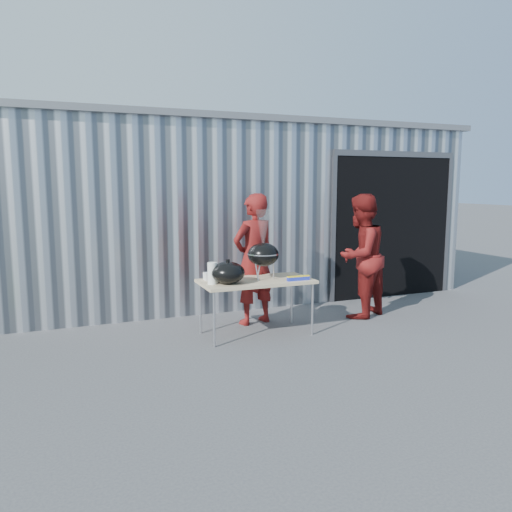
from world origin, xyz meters
name	(u,v)px	position (x,y,z in m)	size (l,w,h in m)	color
ground	(259,344)	(0.00, 0.00, 0.00)	(80.00, 80.00, 0.00)	#434345
building	(217,207)	(0.92, 4.59, 1.54)	(8.20, 6.20, 3.10)	silver
folding_table	(256,283)	(0.13, 0.42, 0.71)	(1.50, 0.75, 0.75)	tan
kettle_grill	(263,248)	(0.24, 0.45, 1.17)	(0.43, 0.43, 0.93)	black
grill_lid	(228,273)	(-0.30, 0.32, 0.89)	(0.44, 0.44, 0.32)	black
paper_towels	(212,273)	(-0.50, 0.37, 0.89)	(0.12, 0.12, 0.28)	white
white_tub	(212,276)	(-0.42, 0.65, 0.80)	(0.20, 0.15, 0.10)	white
foil_box	(298,278)	(0.63, 0.17, 0.78)	(0.32, 0.05, 0.06)	#1C2BB6
person_cook	(254,259)	(0.31, 0.94, 0.95)	(0.69, 0.45, 1.89)	maroon
person_bystander	(360,256)	(1.95, 0.69, 0.94)	(0.91, 0.71, 1.88)	maroon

